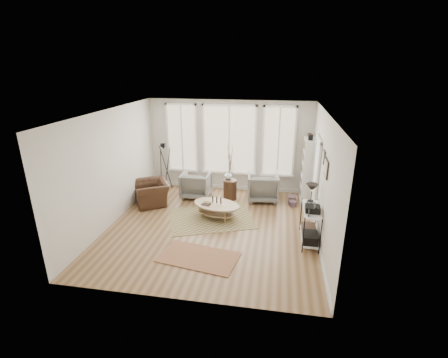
% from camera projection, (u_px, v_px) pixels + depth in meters
% --- Properties ---
extents(room, '(5.50, 5.54, 2.90)m').
position_uv_depth(room, '(213.00, 174.00, 7.84)').
color(room, '#95704B').
rests_on(room, ground).
extents(bay_window, '(4.14, 0.12, 2.24)m').
position_uv_depth(bay_window, '(229.00, 141.00, 10.27)').
color(bay_window, '#D6B783').
rests_on(bay_window, ground).
extents(door, '(0.09, 1.06, 2.22)m').
position_uv_depth(door, '(316.00, 176.00, 8.57)').
color(door, silver).
rests_on(door, ground).
extents(bookcase, '(0.31, 0.85, 2.06)m').
position_uv_depth(bookcase, '(307.00, 170.00, 9.65)').
color(bookcase, white).
rests_on(bookcase, ground).
extents(low_shelf, '(0.38, 1.08, 1.30)m').
position_uv_depth(low_shelf, '(310.00, 221.00, 7.47)').
color(low_shelf, white).
rests_on(low_shelf, ground).
extents(wall_art, '(0.04, 0.88, 0.44)m').
position_uv_depth(wall_art, '(325.00, 165.00, 7.00)').
color(wall_art, black).
rests_on(wall_art, ground).
extents(rug_main, '(2.63, 2.31, 0.01)m').
position_uv_depth(rug_main, '(211.00, 218.00, 8.75)').
color(rug_main, brown).
rests_on(rug_main, ground).
extents(rug_runner, '(1.80, 1.19, 0.01)m').
position_uv_depth(rug_runner, '(198.00, 257.00, 6.98)').
color(rug_runner, maroon).
rests_on(rug_runner, ground).
extents(coffee_table, '(1.47, 1.16, 0.59)m').
position_uv_depth(coffee_table, '(216.00, 207.00, 8.69)').
color(coffee_table, '#A1855E').
rests_on(coffee_table, ground).
extents(armchair_left, '(0.86, 0.88, 0.80)m').
position_uv_depth(armchair_left, '(196.00, 185.00, 10.04)').
color(armchair_left, slate).
rests_on(armchair_left, ground).
extents(armchair_right, '(1.00, 1.02, 0.84)m').
position_uv_depth(armchair_right, '(263.00, 187.00, 9.80)').
color(armchair_right, slate).
rests_on(armchair_right, ground).
extents(side_table, '(0.41, 0.41, 1.72)m').
position_uv_depth(side_table, '(230.00, 173.00, 9.73)').
color(side_table, '#3B2417').
rests_on(side_table, ground).
extents(vase, '(0.27, 0.27, 0.24)m').
position_uv_depth(vase, '(228.00, 175.00, 9.87)').
color(vase, silver).
rests_on(vase, side_table).
extents(accent_chair, '(1.36, 1.32, 0.67)m').
position_uv_depth(accent_chair, '(152.00, 193.00, 9.57)').
color(accent_chair, '#3B2417').
rests_on(accent_chair, ground).
extents(tripod_camera, '(0.55, 0.55, 1.55)m').
position_uv_depth(tripod_camera, '(165.00, 169.00, 10.53)').
color(tripod_camera, black).
rests_on(tripod_camera, ground).
extents(book_stack_near, '(0.21, 0.27, 0.17)m').
position_uv_depth(book_stack_near, '(292.00, 199.00, 9.79)').
color(book_stack_near, brown).
rests_on(book_stack_near, ground).
extents(book_stack_far, '(0.25, 0.28, 0.15)m').
position_uv_depth(book_stack_far, '(292.00, 203.00, 9.49)').
color(book_stack_far, brown).
rests_on(book_stack_far, ground).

